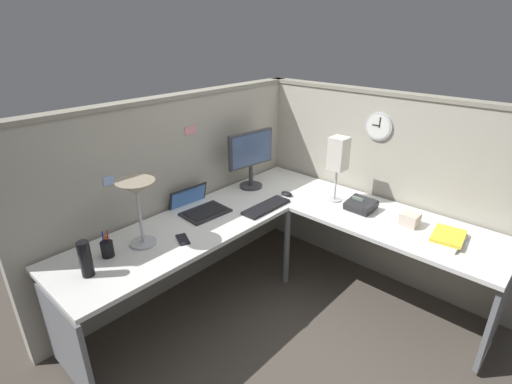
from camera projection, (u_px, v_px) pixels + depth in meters
ground_plane at (289, 298)px, 3.10m from camera, size 6.80×6.80×0.00m
cubicle_wall_back at (179, 194)px, 3.07m from camera, size 2.57×0.12×1.58m
cubicle_wall_right at (380, 187)px, 3.21m from camera, size 0.12×2.37×1.58m
desk at (284, 240)px, 2.72m from camera, size 2.35×2.15×0.73m
monitor at (251, 155)px, 3.24m from camera, size 0.46×0.20×0.50m
laptop at (198, 206)px, 2.95m from camera, size 0.36×0.40×0.22m
keyboard at (266, 207)px, 2.97m from camera, size 0.43×0.14×0.02m
computer_mouse at (287, 194)px, 3.19m from camera, size 0.06×0.10×0.03m
desk_lamp_dome at (137, 193)px, 2.35m from camera, size 0.24×0.24×0.44m
pen_cup at (107, 249)px, 2.34m from camera, size 0.08×0.08×0.18m
cell_phone at (183, 239)px, 2.53m from camera, size 0.12×0.16×0.01m
thermos_flask at (85, 259)px, 2.14m from camera, size 0.07×0.07×0.22m
office_phone at (361, 206)px, 2.93m from camera, size 0.20×0.21×0.11m
book_stack at (447, 238)px, 2.52m from camera, size 0.30×0.23×0.04m
desk_lamp_paper at (338, 156)px, 2.95m from camera, size 0.13×0.13×0.53m
tissue_box at (410, 219)px, 2.71m from camera, size 0.12×0.12×0.09m
wall_clock at (379, 127)px, 3.00m from camera, size 0.04×0.22×0.22m
pinned_note_leftmost at (109, 181)px, 2.52m from camera, size 0.07×0.00×0.06m
pinned_note_middle at (190, 130)px, 2.91m from camera, size 0.10×0.00×0.06m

